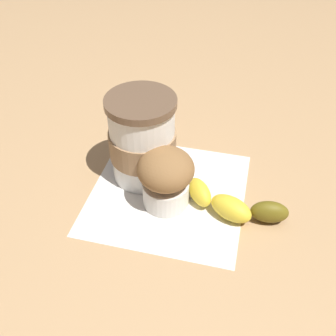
% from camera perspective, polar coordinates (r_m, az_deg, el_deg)
% --- Properties ---
extents(ground_plane, '(3.00, 3.00, 0.00)m').
position_cam_1_polar(ground_plane, '(0.56, 0.00, -3.68)').
color(ground_plane, tan).
extents(paper_napkin, '(0.23, 0.23, 0.00)m').
position_cam_1_polar(paper_napkin, '(0.56, 0.00, -3.62)').
color(paper_napkin, white).
rests_on(paper_napkin, ground_plane).
extents(coffee_cup, '(0.10, 0.10, 0.13)m').
position_cam_1_polar(coffee_cup, '(0.55, -3.72, 4.09)').
color(coffee_cup, white).
rests_on(coffee_cup, paper_napkin).
extents(muffin, '(0.08, 0.08, 0.09)m').
position_cam_1_polar(muffin, '(0.52, -0.28, -1.31)').
color(muffin, white).
rests_on(muffin, paper_napkin).
extents(banana, '(0.14, 0.08, 0.03)m').
position_cam_1_polar(banana, '(0.53, 9.34, -5.26)').
color(banana, yellow).
rests_on(banana, paper_napkin).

